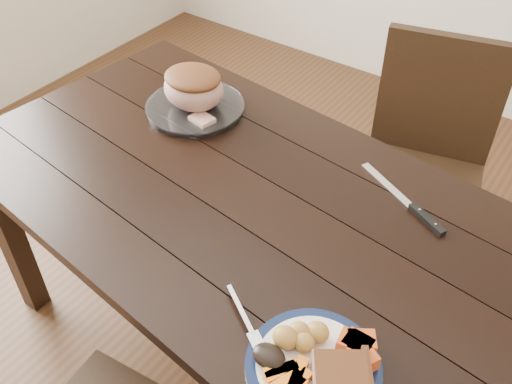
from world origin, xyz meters
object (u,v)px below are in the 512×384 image
Objects in this scene: dining_table at (237,215)px; dinner_plate at (313,367)px; chair_far at (425,156)px; roast_joint at (194,89)px; pork_slice at (340,376)px; carving_knife at (416,210)px; fork at (246,322)px; serving_platter at (195,108)px.

dinner_plate is (0.45, -0.34, 0.10)m from dining_table.
chair_far is 0.85m from roast_joint.
chair_far is 8.89× the size of pork_slice.
chair_far is at bearing 132.20° from carving_knife.
dining_table is 5.68× the size of carving_knife.
fork is at bearing 178.61° from dinner_plate.
pork_slice is at bearing -34.34° from serving_platter.
chair_far reaches higher than dining_table.
dining_table is 0.80m from chair_far.
pork_slice is at bearing -34.34° from roast_joint.
roast_joint reaches higher than serving_platter.
fork is (-0.17, 0.00, 0.01)m from dinner_plate.
roast_joint is (-0.62, 0.57, 0.06)m from fork.
fork is 0.84m from roast_joint.
fork is at bearing -79.39° from carving_knife.
carving_knife is (0.16, -0.53, 0.23)m from chair_far.
carving_knife is at bearing -2.11° from roast_joint.
pork_slice is (0.06, -0.01, 0.04)m from dinner_plate.
serving_platter is at bearing 145.50° from dining_table.
chair_far is 3.42× the size of dinner_plate.
fork reaches higher than dining_table.
fork is (-0.23, 0.01, -0.02)m from pork_slice.
chair_far is at bearing 99.16° from dinner_plate.
dining_table is at bearing -128.62° from carving_knife.
fork is (0.62, -0.57, 0.01)m from serving_platter.
roast_joint is 0.66× the size of carving_knife.
fork is at bearing 76.59° from chair_far.
dining_table is at bearing 55.80° from chair_far.
fork is 0.54× the size of carving_knife.
fork is at bearing 177.71° from pork_slice.
roast_joint is (0.00, 0.00, 0.07)m from serving_platter.
dinner_plate is at bearing -62.13° from carving_knife.
carving_knife is at bearing 92.49° from chair_far.
carving_knife is at bearing 91.93° from dinner_plate.
roast_joint reaches higher than pork_slice.
dining_table is at bearing 142.72° from dinner_plate.
carving_knife is (-0.02, 0.54, -0.00)m from dinner_plate.
pork_slice is (0.85, -0.58, 0.04)m from serving_platter.
serving_platter reaches higher than dining_table.
carving_knife is (0.77, -0.03, -0.07)m from roast_joint.
chair_far reaches higher than pork_slice.
serving_platter is 0.77m from carving_knife.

